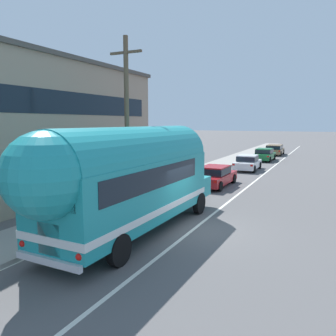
{
  "coord_description": "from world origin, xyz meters",
  "views": [
    {
      "loc": [
        4.72,
        -12.13,
        4.3
      ],
      "look_at": [
        -1.63,
        0.95,
        2.28
      ],
      "focal_mm": 35.54,
      "sensor_mm": 36.0,
      "label": 1
    }
  ],
  "objects_px": {
    "utility_pole": "(127,119)",
    "painted_bus": "(128,177)",
    "car_second": "(248,162)",
    "car_third": "(264,154)",
    "car_fourth": "(275,149)",
    "car_lead": "(215,175)"
  },
  "relations": [
    {
      "from": "car_lead",
      "to": "car_second",
      "type": "bearing_deg",
      "value": 87.96
    },
    {
      "from": "car_second",
      "to": "car_third",
      "type": "height_order",
      "value": "same"
    },
    {
      "from": "utility_pole",
      "to": "car_second",
      "type": "distance_m",
      "value": 16.05
    },
    {
      "from": "car_lead",
      "to": "car_second",
      "type": "distance_m",
      "value": 8.47
    },
    {
      "from": "utility_pole",
      "to": "painted_bus",
      "type": "distance_m",
      "value": 5.38
    },
    {
      "from": "car_second",
      "to": "utility_pole",
      "type": "bearing_deg",
      "value": -100.34
    },
    {
      "from": "utility_pole",
      "to": "car_lead",
      "type": "relative_size",
      "value": 1.85
    },
    {
      "from": "car_third",
      "to": "painted_bus",
      "type": "bearing_deg",
      "value": -90.33
    },
    {
      "from": "car_second",
      "to": "car_third",
      "type": "relative_size",
      "value": 0.95
    },
    {
      "from": "painted_bus",
      "to": "car_lead",
      "type": "bearing_deg",
      "value": 90.99
    },
    {
      "from": "painted_bus",
      "to": "car_third",
      "type": "height_order",
      "value": "painted_bus"
    },
    {
      "from": "painted_bus",
      "to": "car_third",
      "type": "distance_m",
      "value": 27.78
    },
    {
      "from": "painted_bus",
      "to": "utility_pole",
      "type": "bearing_deg",
      "value": 123.0
    },
    {
      "from": "painted_bus",
      "to": "car_third",
      "type": "relative_size",
      "value": 2.45
    },
    {
      "from": "car_second",
      "to": "car_fourth",
      "type": "height_order",
      "value": "same"
    },
    {
      "from": "car_second",
      "to": "car_fourth",
      "type": "relative_size",
      "value": 0.9
    },
    {
      "from": "utility_pole",
      "to": "car_third",
      "type": "height_order",
      "value": "utility_pole"
    },
    {
      "from": "painted_bus",
      "to": "car_second",
      "type": "relative_size",
      "value": 2.59
    },
    {
      "from": "painted_bus",
      "to": "car_third",
      "type": "bearing_deg",
      "value": 89.67
    },
    {
      "from": "painted_bus",
      "to": "car_second",
      "type": "distance_m",
      "value": 19.57
    },
    {
      "from": "car_third",
      "to": "car_lead",
      "type": "bearing_deg",
      "value": -91.2
    },
    {
      "from": "utility_pole",
      "to": "painted_bus",
      "type": "bearing_deg",
      "value": -57.0
    }
  ]
}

